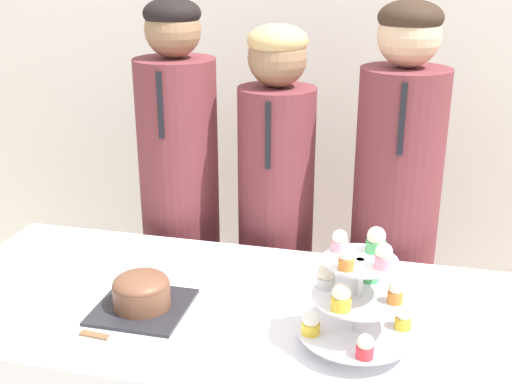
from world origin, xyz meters
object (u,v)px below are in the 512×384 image
(cake_knife, at_px, (111,339))
(student_2, at_px, (393,239))
(round_cake, at_px, (142,293))
(student_1, at_px, (275,235))
(cupcake_stand, at_px, (358,294))
(student_0, at_px, (181,219))

(cake_knife, height_order, student_2, student_2)
(round_cake, height_order, student_1, student_1)
(student_1, bearing_deg, cake_knife, -106.87)
(student_1, bearing_deg, cupcake_stand, -63.62)
(student_1, relative_size, student_2, 0.95)
(round_cake, xyz_separation_m, student_0, (-0.13, 0.65, -0.07))
(round_cake, relative_size, student_1, 0.17)
(cupcake_stand, xyz_separation_m, student_1, (-0.35, 0.70, -0.19))
(round_cake, xyz_separation_m, cake_knife, (-0.02, -0.16, -0.05))
(cupcake_stand, distance_m, student_0, 1.00)
(cake_knife, bearing_deg, cupcake_stand, 15.49)
(round_cake, xyz_separation_m, student_2, (0.64, 0.65, -0.06))
(round_cake, xyz_separation_m, student_1, (0.23, 0.65, -0.09))
(student_0, bearing_deg, student_2, 0.00)
(cake_knife, height_order, cupcake_stand, cupcake_stand)
(round_cake, height_order, cake_knife, round_cake)
(cupcake_stand, bearing_deg, round_cake, 175.80)
(cake_knife, relative_size, student_0, 0.17)
(round_cake, distance_m, student_2, 0.92)
(cake_knife, xyz_separation_m, student_1, (0.25, 0.81, -0.04))
(cake_knife, xyz_separation_m, cupcake_stand, (0.59, 0.12, 0.14))
(student_0, xyz_separation_m, student_2, (0.77, 0.00, 0.00))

